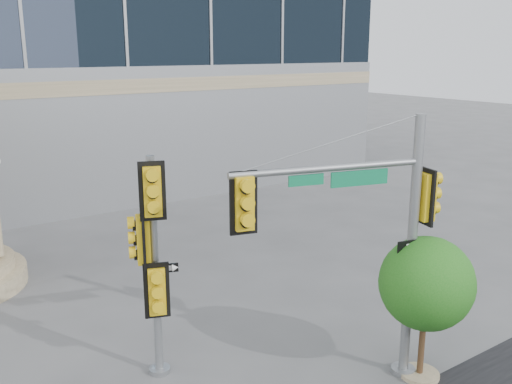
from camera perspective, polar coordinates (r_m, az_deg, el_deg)
ground at (r=13.21m, az=5.38°, el=-16.46°), size 120.00×120.00×0.00m
main_signal_pole at (r=11.25m, az=11.35°, el=-3.20°), size 4.18×1.48×5.51m
secondary_signal_pole at (r=11.64m, az=-10.35°, el=-5.94°), size 0.80×0.77×4.70m
street_tree at (r=12.23m, az=16.71°, el=-9.04°), size 1.97×1.92×3.07m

